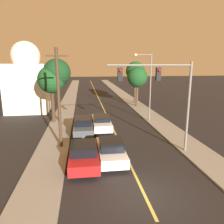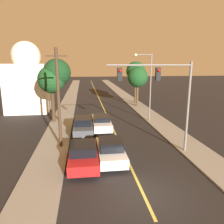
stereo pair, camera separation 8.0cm
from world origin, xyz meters
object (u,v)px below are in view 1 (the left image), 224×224
car_outer_lane_front (84,154)px  car_outer_lane_second (83,125)px  car_near_lane_second (101,122)px  utility_pole_left (59,97)px  domed_building_left (28,81)px  traffic_signal_mast (164,88)px  tree_right_far (137,77)px  tree_left_near (57,73)px  tree_right_near (135,71)px  streetlamp_right (147,79)px  tree_left_far (51,80)px  car_near_lane_front (111,150)px

car_outer_lane_front → car_outer_lane_second: size_ratio=0.92×
car_near_lane_second → utility_pole_left: size_ratio=0.66×
car_outer_lane_front → utility_pole_left: utility_pole_left is taller
car_outer_lane_second → domed_building_left: domed_building_left is taller
car_outer_lane_front → domed_building_left: 19.66m
traffic_signal_mast → domed_building_left: bearing=128.2°
car_near_lane_second → tree_right_far: tree_right_far is taller
tree_left_near → tree_right_near: 15.41m
tree_right_near → car_outer_lane_second: bearing=-119.7°
car_near_lane_second → tree_right_near: tree_right_near is taller
domed_building_left → streetlamp_right: bearing=-27.8°
tree_left_far → car_outer_lane_front: bearing=-73.5°
traffic_signal_mast → tree_left_far: traffic_signal_mast is taller
car_outer_lane_front → tree_right_near: tree_right_near is taller
car_near_lane_second → tree_left_far: tree_left_far is taller
domed_building_left → car_near_lane_front: bearing=-62.1°
car_near_lane_front → car_outer_lane_front: size_ratio=0.94×
car_outer_lane_second → streetlamp_right: (7.15, 3.65, 4.09)m
streetlamp_right → utility_pole_left: 11.28m
car_outer_lane_second → domed_building_left: bearing=123.1°
utility_pole_left → tree_left_near: bearing=96.5°
car_near_lane_front → tree_right_far: (6.45, 18.47, 3.72)m
utility_pole_left → car_near_lane_front: bearing=-38.7°
traffic_signal_mast → utility_pole_left: bearing=164.0°
tree_right_far → car_outer_lane_front: bearing=-113.7°
traffic_signal_mast → car_outer_lane_front: bearing=-168.1°
tree_left_far → domed_building_left: size_ratio=0.66×
tree_right_near → domed_building_left: 16.52m
utility_pole_left → tree_left_far: (-1.51, 7.73, 0.72)m
car_near_lane_front → tree_right_far: size_ratio=0.74×
tree_right_near → tree_left_far: bearing=-138.4°
tree_left_near → tree_right_near: tree_left_near is taller
car_outer_lane_front → domed_building_left: size_ratio=0.49×
car_outer_lane_front → tree_left_near: (-2.69, 11.28, 4.77)m
utility_pole_left → streetlamp_right: bearing=37.5°
car_near_lane_second → streetlamp_right: (5.29, 2.29, 4.18)m
traffic_signal_mast → tree_left_near: (-8.43, 10.07, 0.66)m
streetlamp_right → tree_right_near: streetlamp_right is taller
car_outer_lane_front → car_outer_lane_second: 6.56m
tree_left_far → tree_left_near: bearing=17.2°
car_outer_lane_front → tree_right_far: (8.31, 18.92, 3.72)m
car_near_lane_front → streetlamp_right: streetlamp_right is taller
car_outer_lane_second → tree_left_near: (-2.69, 4.72, 4.71)m
traffic_signal_mast → tree_left_far: (-9.03, 9.88, -0.09)m
tree_right_far → tree_left_far: bearing=-146.0°
domed_building_left → tree_right_near: bearing=13.4°
tree_left_far → traffic_signal_mast: bearing=-47.6°
car_near_lane_front → tree_left_near: (-4.55, 10.83, 4.77)m
car_outer_lane_front → car_outer_lane_second: bearing=90.0°
traffic_signal_mast → streetlamp_right: (1.41, 9.00, 0.04)m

